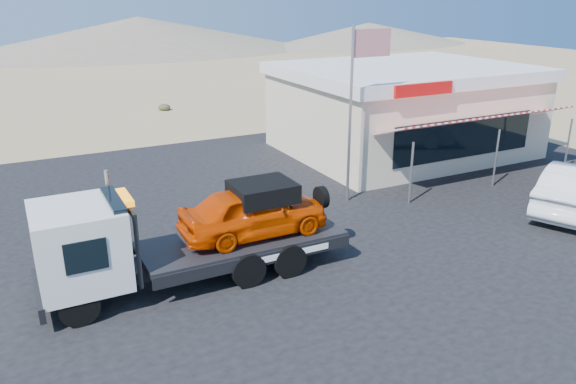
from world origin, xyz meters
The scene contains 5 objects.
ground centered at (0.00, 0.00, 0.00)m, with size 120.00×120.00×0.00m, color #988256.
asphalt_lot centered at (2.00, 3.00, 0.01)m, with size 32.00×24.00×0.02m, color black.
tow_truck centered at (-2.00, 1.46, 1.38)m, with size 7.66×2.27×2.56m.
jerky_store centered at (10.50, 8.97, 1.99)m, with size 10.40×9.97×3.90m.
flagpole centered at (4.93, 4.50, 3.76)m, with size 1.55×0.10×6.00m.
Camera 1 is at (-5.67, -11.14, 7.04)m, focal length 35.00 mm.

